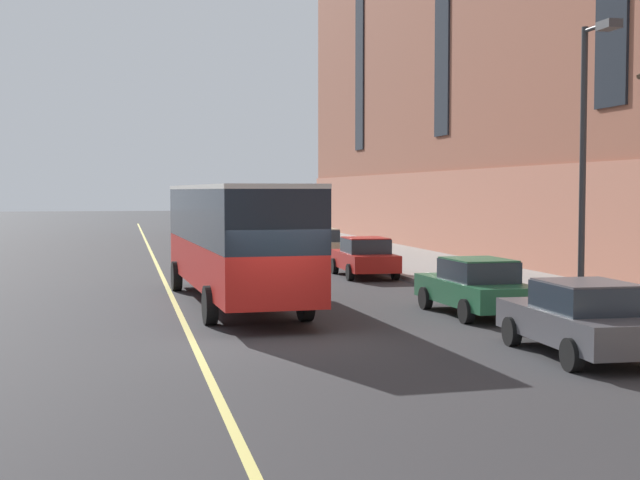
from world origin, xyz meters
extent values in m
plane|color=#303033|center=(0.00, 0.00, 0.00)|extent=(260.00, 260.00, 0.00)
cube|color=gray|center=(9.86, 3.00, 0.07)|extent=(5.98, 160.00, 0.15)
cube|color=red|center=(-0.33, 6.67, 1.25)|extent=(3.05, 12.32, 1.27)
cube|color=black|center=(-0.33, 6.67, 2.66)|extent=(3.07, 12.32, 1.55)
cube|color=silver|center=(-0.33, 6.67, 3.49)|extent=(3.08, 12.32, 0.12)
cube|color=#19232D|center=(-0.62, 12.80, 2.51)|extent=(2.29, 0.19, 1.16)
cube|color=orange|center=(-0.62, 12.81, 3.25)|extent=(1.74, 0.14, 0.28)
cube|color=black|center=(-0.62, 12.82, 0.72)|extent=(2.44, 0.23, 0.24)
cube|color=white|center=(-1.49, 12.78, 0.97)|extent=(0.28, 0.07, 0.18)
cube|color=white|center=(0.25, 12.86, 0.97)|extent=(0.28, 0.07, 0.18)
cylinder|color=black|center=(-1.77, 10.88, 0.50)|extent=(0.35, 1.01, 1.00)
cylinder|color=black|center=(0.71, 11.00, 0.50)|extent=(0.35, 1.01, 1.00)
cylinder|color=black|center=(-1.40, 2.95, 0.50)|extent=(0.35, 1.01, 1.00)
cylinder|color=black|center=(1.08, 3.06, 0.50)|extent=(0.35, 1.01, 1.00)
cube|color=#B21E19|center=(5.72, 14.21, 0.64)|extent=(1.92, 4.57, 0.64)
cube|color=#232D38|center=(5.71, 13.98, 1.24)|extent=(1.64, 2.08, 0.56)
cube|color=#B21E19|center=(5.71, 13.98, 1.54)|extent=(1.60, 1.99, 0.04)
cylinder|color=black|center=(4.87, 15.64, 0.32)|extent=(0.24, 0.65, 0.64)
cylinder|color=black|center=(6.64, 15.59, 0.32)|extent=(0.24, 0.65, 0.64)
cylinder|color=black|center=(4.80, 12.83, 0.32)|extent=(0.24, 0.65, 0.64)
cylinder|color=black|center=(6.56, 12.78, 0.32)|extent=(0.24, 0.65, 0.64)
cube|color=#23603D|center=(5.81, 3.17, 0.64)|extent=(1.91, 4.66, 0.64)
cube|color=#232D38|center=(5.82, 2.94, 1.24)|extent=(1.62, 2.12, 0.56)
cube|color=#23603D|center=(5.82, 2.94, 1.54)|extent=(1.58, 2.03, 0.04)
cylinder|color=black|center=(4.90, 4.57, 0.32)|extent=(0.24, 0.65, 0.64)
cylinder|color=black|center=(6.63, 4.63, 0.32)|extent=(0.24, 0.65, 0.64)
cylinder|color=black|center=(4.99, 1.72, 0.32)|extent=(0.24, 0.65, 0.64)
cylinder|color=black|center=(6.72, 1.78, 0.32)|extent=(0.24, 0.65, 0.64)
cube|color=#4C4C51|center=(5.61, -2.98, 0.64)|extent=(1.97, 4.60, 0.64)
cube|color=#232D38|center=(5.60, -3.20, 1.24)|extent=(1.68, 2.09, 0.56)
cube|color=#4C4C51|center=(5.60, -3.20, 1.54)|extent=(1.64, 2.00, 0.04)
cylinder|color=black|center=(4.75, -1.54, 0.32)|extent=(0.24, 0.65, 0.64)
cylinder|color=black|center=(6.55, -1.59, 0.32)|extent=(0.24, 0.65, 0.64)
cylinder|color=black|center=(4.67, -4.36, 0.32)|extent=(0.24, 0.65, 0.64)
cube|color=#4C4C51|center=(5.62, 28.81, 0.64)|extent=(1.92, 4.28, 0.64)
cube|color=#232D38|center=(5.63, 28.60, 1.24)|extent=(1.63, 1.95, 0.56)
cube|color=#4C4C51|center=(5.63, 28.60, 1.54)|extent=(1.59, 1.87, 0.04)
cylinder|color=black|center=(4.71, 30.09, 0.32)|extent=(0.24, 0.65, 0.64)
cylinder|color=black|center=(6.45, 30.15, 0.32)|extent=(0.24, 0.65, 0.64)
cylinder|color=black|center=(4.79, 27.47, 0.32)|extent=(0.24, 0.65, 0.64)
cylinder|color=black|center=(6.54, 27.53, 0.32)|extent=(0.24, 0.65, 0.64)
cube|color=#BCAD89|center=(5.76, 22.45, 0.64)|extent=(1.83, 4.25, 0.64)
cube|color=#232D38|center=(5.75, 22.24, 1.24)|extent=(1.57, 1.93, 0.56)
cube|color=#BCAD89|center=(5.75, 22.24, 1.54)|extent=(1.53, 1.84, 0.04)
cylinder|color=black|center=(4.95, 23.77, 0.32)|extent=(0.24, 0.65, 0.64)
cylinder|color=black|center=(6.64, 23.73, 0.32)|extent=(0.24, 0.65, 0.64)
cylinder|color=black|center=(4.88, 21.17, 0.32)|extent=(0.24, 0.65, 0.64)
cylinder|color=black|center=(6.57, 21.12, 0.32)|extent=(0.24, 0.65, 0.64)
cylinder|color=#2D2D30|center=(7.47, 0.42, 3.75)|extent=(0.16, 0.16, 7.20)
cylinder|color=#2D2D30|center=(7.47, -0.13, 7.25)|extent=(0.10, 1.10, 0.10)
cube|color=#3D3D3F|center=(7.47, -0.68, 7.20)|extent=(0.36, 0.60, 0.20)
cylinder|color=red|center=(7.37, 20.53, 0.43)|extent=(0.24, 0.24, 0.55)
sphere|color=silver|center=(7.37, 20.53, 0.77)|extent=(0.20, 0.20, 0.20)
cylinder|color=silver|center=(7.21, 20.53, 0.48)|extent=(0.10, 0.09, 0.09)
cylinder|color=silver|center=(7.53, 20.53, 0.48)|extent=(0.10, 0.09, 0.09)
cube|color=#E0D66B|center=(-2.03, 3.00, 0.00)|extent=(0.16, 140.00, 0.01)
camera|label=1|loc=(-3.53, -19.47, 3.40)|focal=50.00mm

